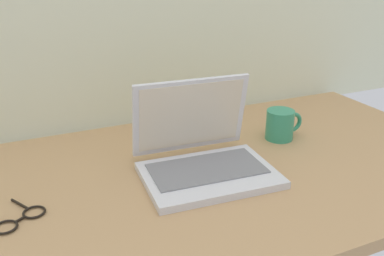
{
  "coord_description": "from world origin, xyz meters",
  "views": [
    {
      "loc": [
        -0.35,
        -0.83,
        0.53
      ],
      "look_at": [
        0.03,
        0.0,
        0.15
      ],
      "focal_mm": 39.61,
      "sensor_mm": 36.0,
      "label": 1
    }
  ],
  "objects": [
    {
      "name": "desk",
      "position": [
        0.0,
        0.0,
        0.01
      ],
      "size": [
        1.6,
        0.76,
        0.03
      ],
      "color": "tan",
      "rests_on": "ground"
    },
    {
      "name": "eyeglasses",
      "position": [
        -0.37,
        -0.04,
        0.03
      ],
      "size": [
        0.13,
        0.14,
        0.01
      ],
      "color": "black",
      "rests_on": "desk"
    },
    {
      "name": "coffee_mug",
      "position": [
        0.35,
        0.09,
        0.07
      ],
      "size": [
        0.12,
        0.08,
        0.09
      ],
      "color": "#338C66",
      "rests_on": "desk"
    },
    {
      "name": "laptop",
      "position": [
        0.06,
        0.01,
        0.08
      ],
      "size": [
        0.32,
        0.28,
        0.22
      ],
      "color": "silver",
      "rests_on": "desk"
    }
  ]
}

